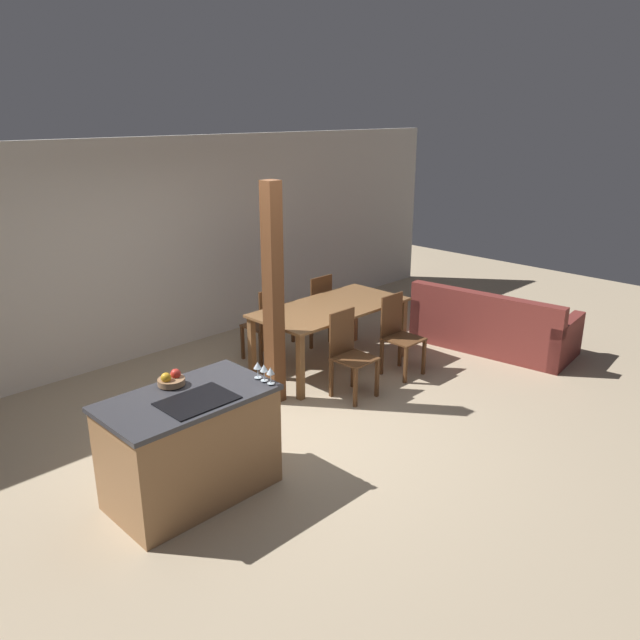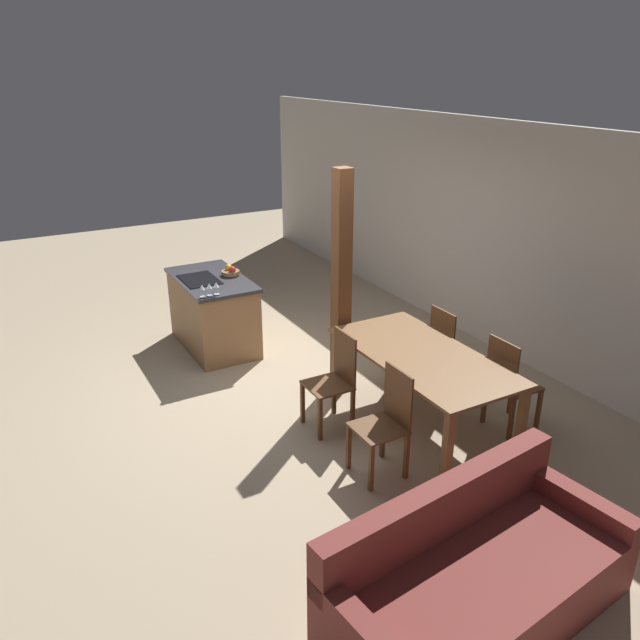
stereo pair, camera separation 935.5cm
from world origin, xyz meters
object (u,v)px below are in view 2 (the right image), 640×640
at_px(fruit_bowl, 230,271).
at_px(couch, 476,581).
at_px(wine_glass_far, 216,285).
at_px(wine_glass_near, 202,288).
at_px(dining_chair_near_left, 335,379).
at_px(dining_chair_far_left, 449,349).
at_px(dining_table, 422,363).
at_px(kitchen_island, 213,312).
at_px(timber_post, 341,283).
at_px(wine_glass_middle, 209,287).
at_px(dining_chair_near_right, 386,421).
at_px(dining_chair_far_right, 509,383).

height_order(fruit_bowl, couch, fruit_bowl).
relative_size(wine_glass_far, couch, 0.07).
height_order(wine_glass_near, dining_chair_near_left, wine_glass_near).
bearing_deg(wine_glass_far, dining_chair_far_left, 48.44).
height_order(fruit_bowl, dining_table, fruit_bowl).
height_order(kitchen_island, timber_post, timber_post).
bearing_deg(wine_glass_near, wine_glass_middle, 90.00).
xyz_separation_m(wine_glass_middle, couch, (4.10, 0.24, -0.73)).
bearing_deg(kitchen_island, wine_glass_middle, -20.99).
bearing_deg(fruit_bowl, wine_glass_far, -34.14).
bearing_deg(wine_glass_far, dining_table, 29.84).
relative_size(fruit_bowl, wine_glass_near, 1.56).
bearing_deg(dining_chair_near_right, couch, -13.35).
bearing_deg(wine_glass_near, dining_chair_far_right, 39.11).
bearing_deg(couch, dining_chair_far_right, 34.27).
xyz_separation_m(dining_chair_near_left, dining_chair_far_left, (0.00, 1.40, 0.00)).
height_order(kitchen_island, dining_chair_far_left, dining_chair_far_left).
distance_m(wine_glass_near, dining_chair_far_right, 3.35).
distance_m(dining_chair_near_right, dining_chair_far_right, 1.40).
relative_size(wine_glass_near, dining_table, 0.07).
relative_size(dining_chair_near_left, dining_chair_far_right, 1.00).
bearing_deg(wine_glass_near, dining_chair_far_left, 50.74).
bearing_deg(dining_chair_far_right, dining_chair_near_right, 90.00).
relative_size(dining_table, dining_chair_far_right, 2.01).
relative_size(dining_table, dining_chair_near_right, 2.01).
bearing_deg(dining_table, wine_glass_far, -150.16).
bearing_deg(couch, wine_glass_near, 87.64).
xyz_separation_m(dining_chair_near_right, timber_post, (-1.53, 0.46, 0.68)).
xyz_separation_m(kitchen_island, timber_post, (1.63, 0.84, 0.73)).
relative_size(wine_glass_middle, couch, 0.07).
distance_m(kitchen_island, wine_glass_far, 0.83).
bearing_deg(kitchen_island, wine_glass_far, -13.86).
bearing_deg(timber_post, fruit_bowl, -159.60).
height_order(wine_glass_far, dining_chair_far_right, wine_glass_far).
bearing_deg(dining_chair_near_right, wine_glass_near, -164.94).
xyz_separation_m(dining_table, couch, (1.97, -1.06, -0.41)).
bearing_deg(timber_post, dining_table, 12.06).
bearing_deg(dining_table, dining_chair_near_right, -58.34).
relative_size(dining_table, couch, 0.90).
bearing_deg(kitchen_island, timber_post, 27.34).
distance_m(wine_glass_near, dining_chair_near_right, 2.71).
distance_m(fruit_bowl, timber_post, 1.74).
distance_m(wine_glass_near, wine_glass_middle, 0.08).
bearing_deg(couch, dining_chair_near_left, 74.46).
bearing_deg(dining_chair_near_left, couch, -8.66).
height_order(wine_glass_middle, dining_chair_near_left, wine_glass_middle).
bearing_deg(wine_glass_near, dining_chair_near_left, 22.04).
distance_m(dining_chair_near_left, timber_post, 1.06).
height_order(wine_glass_near, dining_chair_near_right, wine_glass_near).
distance_m(dining_table, dining_chair_far_left, 0.84).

